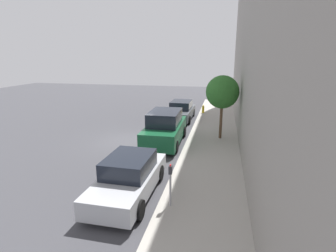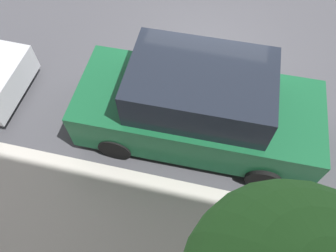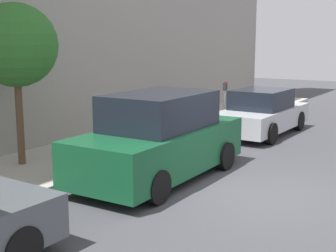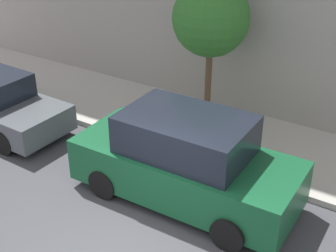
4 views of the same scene
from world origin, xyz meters
name	(u,v)px [view 2 (image 2 of 4)]	position (x,y,z in m)	size (l,w,h in m)	color
ground_plane	(207,58)	(0.00, 0.00, 0.00)	(60.00, 60.00, 0.00)	#424247
parked_suv_second	(198,107)	(2.22, 0.09, 0.93)	(2.08, 4.83, 1.98)	#14512D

